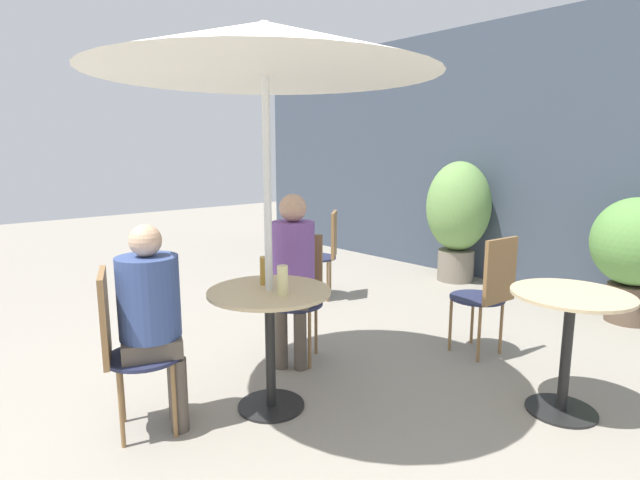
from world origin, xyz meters
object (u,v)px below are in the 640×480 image
(bistro_chair_0, at_px, (298,286))
(umbrella, at_px, (265,49))
(beer_glass_0, at_px, (283,280))
(beer_glass_1, at_px, (265,271))
(cafe_table_far, at_px, (569,326))
(potted_plant_1, at_px, (635,248))
(seated_person_0, at_px, (293,265))
(bistro_chair_2, at_px, (489,287))
(potted_plant_0, at_px, (458,212))
(seated_person_1, at_px, (152,310))
(bistro_chair_1, at_px, (124,339))
(cafe_table_near, at_px, (270,320))
(bistro_chair_3, at_px, (326,247))

(bistro_chair_0, bearing_deg, umbrella, -90.00)
(beer_glass_0, height_order, beer_glass_1, beer_glass_1)
(cafe_table_far, xyz_separation_m, potted_plant_1, (-0.28, 2.09, 0.15))
(potted_plant_1, bearing_deg, beer_glass_1, -107.58)
(seated_person_0, bearing_deg, potted_plant_1, 25.79)
(bistro_chair_2, height_order, potted_plant_0, potted_plant_0)
(cafe_table_far, relative_size, seated_person_1, 0.64)
(bistro_chair_1, bearing_deg, cafe_table_far, -105.54)
(cafe_table_near, bearing_deg, potted_plant_0, 105.67)
(cafe_table_far, height_order, potted_plant_0, potted_plant_0)
(bistro_chair_0, relative_size, seated_person_1, 0.79)
(bistro_chair_2, bearing_deg, potted_plant_0, -134.88)
(umbrella, bearing_deg, seated_person_1, -111.03)
(cafe_table_far, relative_size, beer_glass_1, 4.29)
(cafe_table_near, height_order, potted_plant_0, potted_plant_0)
(seated_person_0, distance_m, potted_plant_1, 3.14)
(seated_person_1, bearing_deg, seated_person_0, -59.93)
(bistro_chair_2, distance_m, seated_person_0, 1.47)
(cafe_table_near, bearing_deg, umbrella, -90.00)
(beer_glass_0, bearing_deg, seated_person_1, -120.87)
(beer_glass_1, height_order, potted_plant_0, potted_plant_0)
(seated_person_0, height_order, beer_glass_1, seated_person_0)
(seated_person_1, xyz_separation_m, beer_glass_0, (0.36, 0.61, 0.13))
(cafe_table_far, relative_size, bistro_chair_2, 0.80)
(bistro_chair_0, height_order, beer_glass_0, bistro_chair_0)
(bistro_chair_0, distance_m, bistro_chair_3, 1.51)
(cafe_table_near, height_order, bistro_chair_2, bistro_chair_2)
(seated_person_1, bearing_deg, bistro_chair_1, 90.00)
(bistro_chair_3, height_order, seated_person_0, seated_person_0)
(cafe_table_far, height_order, bistro_chair_1, bistro_chair_1)
(cafe_table_near, height_order, bistro_chair_1, bistro_chair_1)
(cafe_table_far, bearing_deg, bistro_chair_1, -126.58)
(seated_person_0, bearing_deg, potted_plant_0, 61.74)
(beer_glass_0, relative_size, umbrella, 0.08)
(bistro_chair_0, height_order, beer_glass_1, bistro_chair_0)
(cafe_table_far, distance_m, potted_plant_0, 3.10)
(cafe_table_far, relative_size, umbrella, 0.33)
(seated_person_0, distance_m, potted_plant_0, 3.00)
(bistro_chair_0, distance_m, seated_person_1, 1.28)
(potted_plant_1, distance_m, umbrella, 3.75)
(umbrella, bearing_deg, cafe_table_near, 90.00)
(bistro_chair_2, xyz_separation_m, beer_glass_0, (-0.34, -1.67, 0.28))
(bistro_chair_0, bearing_deg, potted_plant_1, 23.27)
(bistro_chair_2, height_order, seated_person_1, seated_person_1)
(bistro_chair_2, bearing_deg, umbrella, -9.41)
(cafe_table_near, bearing_deg, seated_person_1, -111.03)
(potted_plant_1, bearing_deg, seated_person_1, -106.33)
(bistro_chair_3, bearing_deg, potted_plant_1, 81.69)
(bistro_chair_0, relative_size, bistro_chair_1, 1.00)
(bistro_chair_2, distance_m, beer_glass_0, 1.73)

